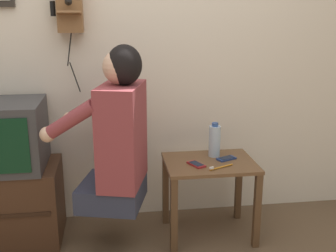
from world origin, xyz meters
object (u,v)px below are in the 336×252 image
Objects in this scene: cell_phone_held at (196,164)px; cell_phone_spare at (226,159)px; water_bottle at (215,141)px; person at (118,134)px; toothbrush at (220,167)px; wall_phone_antique at (69,5)px.

cell_phone_held is 0.23m from cell_phone_spare.
water_bottle is (-0.06, 0.08, 0.10)m from cell_phone_spare.
cell_phone_held is at bearing -70.16° from person.
toothbrush is (0.61, -0.03, -0.22)m from person.
person is 0.87m from wall_phone_antique.
wall_phone_antique is 1.25m from water_bottle.
water_bottle is 0.24m from toothbrush.
person is 0.65m from toothbrush.
wall_phone_antique reaches higher than person.
cell_phone_held is 1.00× the size of cell_phone_spare.
toothbrush is (-0.02, -0.22, -0.10)m from water_bottle.
water_bottle is at bearing -13.17° from wall_phone_antique.
toothbrush reaches higher than cell_phone_spare.
person reaches higher than water_bottle.
cell_phone_spare is (0.95, -0.28, -0.95)m from wall_phone_antique.
wall_phone_antique is at bearing 48.63° from person.
water_bottle is at bearing -30.18° from toothbrush.
toothbrush is (-0.08, -0.15, 0.00)m from cell_phone_spare.
person is at bearing -56.62° from wall_phone_antique.
water_bottle reaches higher than toothbrush.
wall_phone_antique is 1.35m from toothbrush.
toothbrush is at bearing -54.43° from cell_phone_held.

